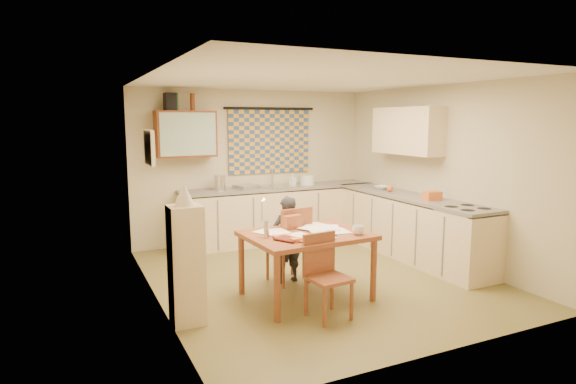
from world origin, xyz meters
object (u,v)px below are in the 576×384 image
counter_back (279,214)px  chair_far (289,259)px  shelf_stand (186,265)px  counter_right (409,227)px  stove (466,244)px  person (287,240)px  dining_table (306,265)px

counter_back → chair_far: size_ratio=3.42×
chair_far → shelf_stand: (-1.44, -0.69, 0.30)m
counter_right → stove: counter_right is taller
chair_far → person: 0.25m
chair_far → shelf_stand: size_ratio=0.81×
counter_right → shelf_stand: bearing=-164.7°
counter_back → chair_far: bearing=-111.0°
shelf_stand → counter_right: bearing=15.3°
counter_right → dining_table: size_ratio=2.12×
chair_far → shelf_stand: bearing=17.7°
chair_far → counter_back: bearing=-119.0°
counter_back → dining_table: 2.64m
shelf_stand → chair_far: bearing=25.7°
stove → dining_table: size_ratio=0.65×
counter_back → shelf_stand: size_ratio=2.76×
stove → counter_back: bearing=115.8°
counter_back → person: person is taller
counter_back → person: size_ratio=3.04×
person → stove: bearing=154.5°
counter_right → shelf_stand: shelf_stand is taller
counter_right → chair_far: bearing=-172.5°
counter_back → dining_table: (-0.80, -2.51, -0.07)m
dining_table → shelf_stand: size_ratio=1.17×
person → shelf_stand: (-1.42, -0.70, 0.05)m
dining_table → chair_far: chair_far is taller
stove → chair_far: (-2.10, 0.83, -0.16)m
chair_far → person: bearing=-34.9°
counter_right → chair_far: chair_far is taller
chair_far → person: (-0.02, 0.01, 0.24)m
dining_table → counter_right: bearing=17.8°
counter_right → person: bearing=-172.9°
stove → person: 2.28m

